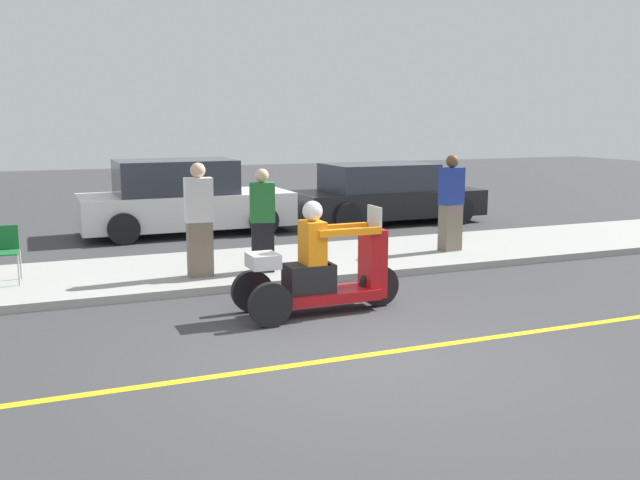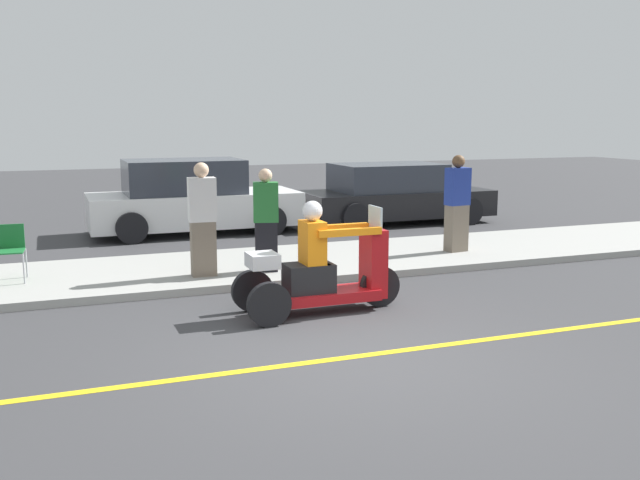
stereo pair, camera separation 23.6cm
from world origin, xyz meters
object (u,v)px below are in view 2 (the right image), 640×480
at_px(spectator_by_tree, 203,222).
at_px(folding_chair_set_back, 8,247).
at_px(motorcycle_trike, 321,273).
at_px(parked_car_lot_left, 393,195).
at_px(spectator_end_of_line, 266,222).
at_px(spectator_mid_group, 457,205).
at_px(parked_car_lot_right, 191,199).

relative_size(spectator_by_tree, folding_chair_set_back, 2.10).
distance_m(motorcycle_trike, parked_car_lot_left, 8.17).
relative_size(motorcycle_trike, spectator_end_of_line, 1.37).
xyz_separation_m(spectator_mid_group, parked_car_lot_left, (0.89, 4.29, -0.28)).
relative_size(parked_car_lot_right, parked_car_lot_left, 0.99).
relative_size(spectator_end_of_line, parked_car_lot_right, 0.36).
xyz_separation_m(spectator_mid_group, spectator_end_of_line, (-3.68, -0.39, -0.06)).
bearing_deg(parked_car_lot_left, spectator_mid_group, -101.74).
bearing_deg(motorcycle_trike, spectator_by_tree, 116.24).
height_order(spectator_end_of_line, parked_car_lot_left, spectator_end_of_line).
height_order(spectator_by_tree, parked_car_lot_left, spectator_by_tree).
relative_size(spectator_mid_group, spectator_by_tree, 1.00).
height_order(motorcycle_trike, folding_chair_set_back, motorcycle_trike).
height_order(spectator_end_of_line, folding_chair_set_back, spectator_end_of_line).
height_order(spectator_mid_group, folding_chair_set_back, spectator_mid_group).
height_order(spectator_by_tree, spectator_end_of_line, spectator_by_tree).
bearing_deg(parked_car_lot_right, parked_car_lot_left, -2.09).
relative_size(motorcycle_trike, spectator_mid_group, 1.28).
bearing_deg(spectator_by_tree, spectator_mid_group, 4.35).
distance_m(motorcycle_trike, folding_chair_set_back, 4.81).
xyz_separation_m(motorcycle_trike, spectator_mid_group, (3.58, 2.54, 0.43)).
bearing_deg(spectator_mid_group, folding_chair_set_back, 177.17).
bearing_deg(spectator_end_of_line, spectator_mid_group, 6.03).
relative_size(spectator_mid_group, folding_chair_set_back, 2.11).
height_order(spectator_mid_group, spectator_end_of_line, spectator_mid_group).
distance_m(spectator_by_tree, folding_chair_set_back, 2.86).
bearing_deg(spectator_by_tree, parked_car_lot_right, 81.12).
relative_size(motorcycle_trike, parked_car_lot_right, 0.49).
bearing_deg(folding_chair_set_back, spectator_by_tree, -14.70).
relative_size(folding_chair_set_back, parked_car_lot_right, 0.18).
bearing_deg(folding_chair_set_back, motorcycle_trike, -37.24).
relative_size(folding_chair_set_back, parked_car_lot_left, 0.18).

